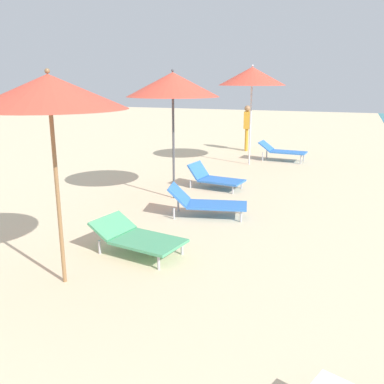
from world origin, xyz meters
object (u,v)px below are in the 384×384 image
(lounger_fourth_inland, at_px, (206,202))
(person_walking_near, at_px, (247,124))
(umbrella_third, at_px, (49,92))
(lounger_third_shoreside, at_px, (138,237))
(umbrella_farthest, at_px, (252,76))
(lounger_fourth_shoreside, at_px, (215,178))
(umbrella_fourth, at_px, (173,85))
(lounger_farthest_shoreside, at_px, (282,151))

(lounger_fourth_inland, relative_size, person_walking_near, 0.96)
(umbrella_third, distance_m, lounger_third_shoreside, 2.44)
(umbrella_farthest, bearing_deg, person_walking_near, 105.71)
(lounger_fourth_shoreside, bearing_deg, lounger_fourth_inland, -69.14)
(person_walking_near, bearing_deg, lounger_third_shoreside, -95.50)
(umbrella_third, height_order, person_walking_near, umbrella_third)
(umbrella_third, distance_m, person_walking_near, 11.08)
(umbrella_fourth, xyz_separation_m, person_walking_near, (-0.06, 6.84, -1.43))
(lounger_third_shoreside, relative_size, person_walking_near, 0.90)
(umbrella_fourth, relative_size, lounger_fourth_shoreside, 2.03)
(lounger_third_shoreside, xyz_separation_m, lounger_farthest_shoreside, (0.78, 8.23, 0.08))
(umbrella_third, xyz_separation_m, person_walking_near, (-0.32, 10.99, -1.39))
(lounger_third_shoreside, relative_size, lounger_fourth_shoreside, 1.08)
(lounger_third_shoreside, distance_m, person_walking_near, 9.90)
(person_walking_near, bearing_deg, lounger_fourth_inland, -91.69)
(umbrella_fourth, distance_m, lounger_fourth_inland, 2.57)
(lounger_fourth_inland, height_order, umbrella_farthest, umbrella_farthest)
(lounger_fourth_inland, bearing_deg, lounger_third_shoreside, -113.59)
(lounger_third_shoreside, distance_m, umbrella_farthest, 7.67)
(umbrella_farthest, relative_size, person_walking_near, 1.81)
(umbrella_fourth, distance_m, person_walking_near, 6.99)
(umbrella_fourth, relative_size, umbrella_farthest, 0.93)
(umbrella_farthest, bearing_deg, lounger_fourth_inland, -85.48)
(umbrella_farthest, bearing_deg, lounger_third_shoreside, -89.61)
(umbrella_fourth, xyz_separation_m, umbrella_farthest, (0.65, 4.30, 0.20))
(lounger_fourth_shoreside, height_order, person_walking_near, person_walking_near)
(umbrella_fourth, distance_m, umbrella_farthest, 4.35)
(lounger_third_shoreside, bearing_deg, lounger_fourth_shoreside, 101.97)
(lounger_third_shoreside, bearing_deg, umbrella_fourth, 113.17)
(lounger_farthest_shoreside, bearing_deg, lounger_fourth_inland, -89.99)
(umbrella_farthest, relative_size, lounger_farthest_shoreside, 1.95)
(umbrella_third, xyz_separation_m, umbrella_fourth, (-0.25, 4.14, 0.04))
(umbrella_farthest, bearing_deg, umbrella_third, -92.71)
(lounger_fourth_inland, height_order, lounger_farthest_shoreside, lounger_farthest_shoreside)
(umbrella_third, relative_size, umbrella_fourth, 0.97)
(umbrella_third, bearing_deg, umbrella_farthest, 87.29)
(person_walking_near, bearing_deg, lounger_fourth_shoreside, -93.70)
(umbrella_fourth, bearing_deg, lounger_third_shoreside, -76.84)
(umbrella_third, height_order, lounger_farthest_shoreside, umbrella_third)
(lounger_fourth_inland, bearing_deg, umbrella_third, -117.76)
(lounger_fourth_shoreside, distance_m, lounger_fourth_inland, 2.17)
(umbrella_fourth, height_order, umbrella_farthest, umbrella_farthest)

